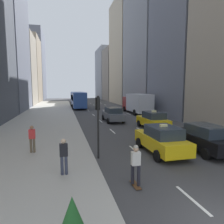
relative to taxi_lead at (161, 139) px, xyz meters
name	(u,v)px	position (x,y,z in m)	size (l,w,h in m)	color
sidewalk_left	(47,115)	(-8.20, 19.95, -0.81)	(8.00, 66.00, 0.15)	#ADAAA3
lane_markings	(116,117)	(1.40, 15.95, -0.87)	(5.72, 56.00, 0.01)	white
building_row_left	(9,37)	(-15.20, 30.35, 12.54)	(6.00, 81.65, 32.90)	gray
building_row_right	(148,31)	(10.80, 26.98, 14.44)	(6.00, 83.24, 37.66)	gray
taxi_lead	(161,139)	(0.00, 0.00, 0.00)	(2.02, 4.40, 1.87)	yellow
taxi_second	(153,120)	(2.80, 7.11, 0.00)	(2.02, 4.40, 1.87)	yellow
sedan_black_near	(204,138)	(2.80, -0.28, 0.00)	(2.02, 4.59, 1.74)	black
sedan_silver_behind	(113,114)	(0.00, 12.39, 0.01)	(2.02, 4.85, 1.74)	#565B66
city_bus	(78,99)	(-2.81, 31.13, 0.91)	(2.80, 11.61, 3.25)	#2D519E
box_truck	(137,103)	(5.60, 18.95, 0.83)	(2.58, 8.40, 3.15)	maroon
skateboarder	(136,164)	(-3.04, -3.59, 0.08)	(0.36, 0.80, 1.75)	brown
pedestrian_near_curb	(64,155)	(-5.88, -2.08, 0.19)	(0.36, 0.22, 1.65)	#383D51
pedestrian_mid_block	(32,138)	(-7.72, 1.58, 0.19)	(0.36, 0.22, 1.65)	brown
traffic_light_pole	(98,117)	(-3.95, 0.13, 1.53)	(0.24, 0.42, 3.60)	black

